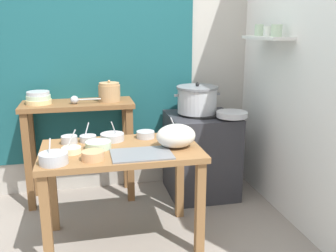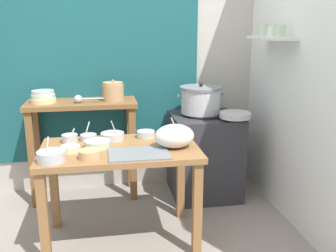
# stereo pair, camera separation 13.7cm
# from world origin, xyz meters

# --- Properties ---
(ground_plane) EXTENTS (9.00, 9.00, 0.00)m
(ground_plane) POSITION_xyz_m (0.00, 0.00, 0.00)
(ground_plane) COLOR gray
(wall_back) EXTENTS (4.40, 0.12, 2.60)m
(wall_back) POSITION_xyz_m (0.08, 1.10, 1.30)
(wall_back) COLOR #B2ADA3
(wall_back) RESTS_ON ground
(wall_right) EXTENTS (0.30, 3.20, 2.60)m
(wall_right) POSITION_xyz_m (1.40, 0.20, 1.30)
(wall_right) COLOR white
(wall_right) RESTS_ON ground
(prep_table) EXTENTS (1.10, 0.66, 0.72)m
(prep_table) POSITION_xyz_m (-0.00, 0.01, 0.61)
(prep_table) COLOR olive
(prep_table) RESTS_ON ground
(back_shelf_table) EXTENTS (0.96, 0.40, 0.90)m
(back_shelf_table) POSITION_xyz_m (-0.29, 0.83, 0.68)
(back_shelf_table) COLOR brown
(back_shelf_table) RESTS_ON ground
(stove_block) EXTENTS (0.60, 0.61, 0.78)m
(stove_block) POSITION_xyz_m (0.80, 0.70, 0.38)
(stove_block) COLOR #2D2D33
(stove_block) RESTS_ON ground
(steamer_pot) EXTENTS (0.42, 0.38, 0.28)m
(steamer_pot) POSITION_xyz_m (0.76, 0.72, 0.90)
(steamer_pot) COLOR #B7BABF
(steamer_pot) RESTS_ON stove_block
(clay_pot) EXTENTS (0.19, 0.19, 0.19)m
(clay_pot) POSITION_xyz_m (-0.01, 0.83, 0.98)
(clay_pot) COLOR tan
(clay_pot) RESTS_ON back_shelf_table
(bowl_stack_enamel) EXTENTS (0.21, 0.21, 0.11)m
(bowl_stack_enamel) POSITION_xyz_m (-0.61, 0.83, 0.95)
(bowl_stack_enamel) COLOR #E5C684
(bowl_stack_enamel) RESTS_ON back_shelf_table
(ladle) EXTENTS (0.26, 0.07, 0.07)m
(ladle) POSITION_xyz_m (-0.30, 0.77, 0.94)
(ladle) COLOR #B7BABF
(ladle) RESTS_ON back_shelf_table
(serving_tray) EXTENTS (0.40, 0.28, 0.01)m
(serving_tray) POSITION_xyz_m (0.12, -0.16, 0.72)
(serving_tray) COLOR slate
(serving_tray) RESTS_ON prep_table
(plastic_bag) EXTENTS (0.28, 0.21, 0.17)m
(plastic_bag) POSITION_xyz_m (0.38, -0.05, 0.80)
(plastic_bag) COLOR silver
(plastic_bag) RESTS_ON prep_table
(wide_pan) EXTENTS (0.27, 0.27, 0.05)m
(wide_pan) POSITION_xyz_m (1.01, 0.49, 0.80)
(wide_pan) COLOR #B7BABF
(wide_pan) RESTS_ON stove_block
(prep_bowl_0) EXTENTS (0.18, 0.18, 0.05)m
(prep_bowl_0) POSITION_xyz_m (-0.15, 0.04, 0.75)
(prep_bowl_0) COLOR #B7D1AD
(prep_bowl_0) RESTS_ON prep_table
(prep_bowl_1) EXTENTS (0.14, 0.14, 0.05)m
(prep_bowl_1) POSITION_xyz_m (0.21, 0.23, 0.75)
(prep_bowl_1) COLOR #B7BABF
(prep_bowl_1) RESTS_ON prep_table
(prep_bowl_2) EXTENTS (0.12, 0.12, 0.06)m
(prep_bowl_2) POSITION_xyz_m (-0.35, 0.20, 0.75)
(prep_bowl_2) COLOR #B7BABF
(prep_bowl_2) RESTS_ON prep_table
(prep_bowl_3) EXTENTS (0.18, 0.18, 0.15)m
(prep_bowl_3) POSITION_xyz_m (-0.44, -0.20, 0.76)
(prep_bowl_3) COLOR #B7BABF
(prep_bowl_3) RESTS_ON prep_table
(prep_bowl_4) EXTENTS (0.13, 0.13, 0.16)m
(prep_bowl_4) POSITION_xyz_m (-0.33, -0.02, 0.74)
(prep_bowl_4) COLOR beige
(prep_bowl_4) RESTS_ON prep_table
(prep_bowl_5) EXTENTS (0.12, 0.12, 0.15)m
(prep_bowl_5) POSITION_xyz_m (0.44, 0.22, 0.74)
(prep_bowl_5) COLOR #B7BABF
(prep_bowl_5) RESTS_ON prep_table
(prep_bowl_6) EXTENTS (0.14, 0.14, 0.06)m
(prep_bowl_6) POSITION_xyz_m (-0.20, -0.19, 0.75)
(prep_bowl_6) COLOR tan
(prep_bowl_6) RESTS_ON prep_table
(prep_bowl_7) EXTENTS (0.18, 0.18, 0.16)m
(prep_bowl_7) POSITION_xyz_m (-0.04, 0.22, 0.75)
(prep_bowl_7) COLOR #B7BABF
(prep_bowl_7) RESTS_ON prep_table
(prep_bowl_8) EXTENTS (0.12, 0.12, 0.14)m
(prep_bowl_8) POSITION_xyz_m (-0.22, 0.23, 0.75)
(prep_bowl_8) COLOR #B7BABF
(prep_bowl_8) RESTS_ON prep_table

